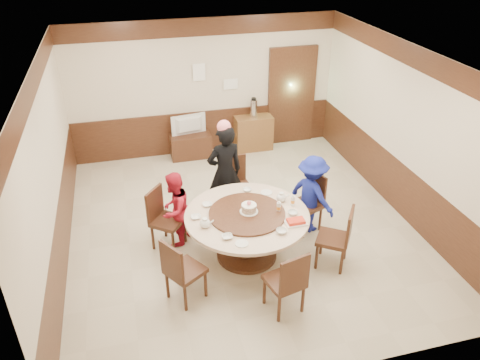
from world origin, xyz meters
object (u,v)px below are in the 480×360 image
object	(u,v)px
banquet_table	(247,227)
shrimp_platter	(296,222)
television	(190,125)
person_blue	(312,194)
birthday_cake	(249,208)
tv_stand	(191,146)
side_cabinet	(253,133)
person_standing	(225,172)
person_red	(175,210)
thermos	(254,108)

from	to	relation	value
banquet_table	shrimp_platter	world-z (taller)	shrimp_platter
banquet_table	television	xyz separation A→B (m)	(-0.27, 3.51, 0.18)
person_blue	birthday_cake	bearing A→B (deg)	82.73
banquet_table	person_blue	bearing A→B (deg)	19.85
banquet_table	television	distance (m)	3.52
banquet_table	tv_stand	bearing A→B (deg)	94.33
person_blue	side_cabinet	xyz separation A→B (m)	(-0.06, 3.11, -0.28)
person_blue	side_cabinet	distance (m)	3.12
person_standing	television	size ratio (longest dim) A/B	2.26
person_standing	birthday_cake	world-z (taller)	person_standing
shrimp_platter	television	xyz separation A→B (m)	(-0.87, 3.90, -0.07)
person_red	shrimp_platter	bearing A→B (deg)	93.09
shrimp_platter	tv_stand	bearing A→B (deg)	102.55
person_blue	tv_stand	bearing A→B (deg)	-1.86
banquet_table	tv_stand	distance (m)	3.53
person_standing	shrimp_platter	distance (m)	1.69
shrimp_platter	thermos	world-z (taller)	thermos
person_standing	thermos	distance (m)	2.65
tv_stand	television	xyz separation A→B (m)	(0.00, 0.00, 0.46)
person_standing	shrimp_platter	world-z (taller)	person_standing
banquet_table	person_red	size ratio (longest dim) A/B	1.48
birthday_cake	television	world-z (taller)	birthday_cake
television	side_cabinet	size ratio (longest dim) A/B	0.92
shrimp_platter	birthday_cake	bearing A→B (deg)	144.70
shrimp_platter	tv_stand	xyz separation A→B (m)	(-0.87, 3.90, -0.53)
thermos	tv_stand	bearing A→B (deg)	-178.76
tv_stand	thermos	xyz separation A→B (m)	(1.38, 0.03, 0.69)
person_red	side_cabinet	bearing A→B (deg)	179.81
side_cabinet	tv_stand	bearing A→B (deg)	-178.76
person_blue	television	bearing A→B (deg)	-1.86
banquet_table	person_standing	size ratio (longest dim) A/B	1.09
shrimp_platter	thermos	bearing A→B (deg)	82.56
shrimp_platter	tv_stand	size ratio (longest dim) A/B	0.35
tv_stand	side_cabinet	distance (m)	1.39
side_cabinet	birthday_cake	bearing A→B (deg)	-107.15
television	birthday_cake	bearing A→B (deg)	86.02
tv_stand	side_cabinet	size ratio (longest dim) A/B	1.06
birthday_cake	television	xyz separation A→B (m)	(-0.30, 3.49, -0.13)
shrimp_platter	thermos	size ratio (longest dim) A/B	0.79
side_cabinet	thermos	world-z (taller)	thermos
tv_stand	television	world-z (taller)	television
birthday_cake	tv_stand	bearing A→B (deg)	94.87
shrimp_platter	person_blue	bearing A→B (deg)	54.60
side_cabinet	television	bearing A→B (deg)	-178.76
person_blue	television	size ratio (longest dim) A/B	1.78
tv_stand	person_standing	bearing A→B (deg)	-84.95
birthday_cake	tv_stand	size ratio (longest dim) A/B	0.31
shrimp_platter	tv_stand	distance (m)	4.03
person_standing	television	world-z (taller)	person_standing
television	shrimp_platter	bearing A→B (deg)	93.70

